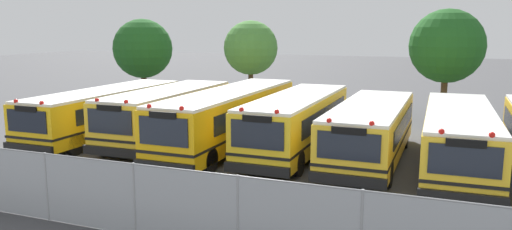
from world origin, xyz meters
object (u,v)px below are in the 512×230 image
(school_bus_1, at_px, (168,113))
(school_bus_3, at_px, (297,122))
(tree_1, at_px, (251,48))
(school_bus_4, at_px, (371,130))
(tree_0, at_px, (143,49))
(tree_2, at_px, (445,47))
(school_bus_5, at_px, (459,137))
(school_bus_2, at_px, (230,116))
(school_bus_0, at_px, (107,110))

(school_bus_1, distance_m, school_bus_3, 6.50)
(tree_1, bearing_deg, school_bus_4, -47.67)
(school_bus_3, bearing_deg, school_bus_1, -0.22)
(school_bus_4, xyz_separation_m, tree_0, (-17.44, 9.71, 2.69))
(tree_0, distance_m, tree_2, 19.95)
(school_bus_5, height_order, tree_0, tree_0)
(school_bus_5, bearing_deg, school_bus_1, -2.85)
(school_bus_2, height_order, tree_0, tree_0)
(school_bus_5, distance_m, tree_2, 11.39)
(school_bus_1, distance_m, school_bus_4, 9.72)
(school_bus_0, xyz_separation_m, school_bus_5, (16.51, -0.14, -0.00))
(school_bus_3, bearing_deg, school_bus_4, 177.06)
(school_bus_1, relative_size, school_bus_4, 0.97)
(school_bus_1, distance_m, tree_0, 12.54)
(school_bus_3, relative_size, tree_2, 1.48)
(school_bus_1, height_order, tree_1, tree_1)
(school_bus_1, xyz_separation_m, school_bus_2, (3.28, 0.02, 0.05))
(school_bus_1, bearing_deg, school_bus_4, 177.77)
(school_bus_0, xyz_separation_m, school_bus_4, (13.16, 0.03, -0.01))
(school_bus_0, height_order, school_bus_3, school_bus_3)
(school_bus_5, bearing_deg, tree_1, -40.78)
(school_bus_1, height_order, school_bus_2, school_bus_2)
(school_bus_1, distance_m, tree_1, 10.59)
(school_bus_3, bearing_deg, school_bus_2, -0.76)
(school_bus_1, relative_size, school_bus_3, 0.96)
(school_bus_0, relative_size, tree_2, 1.59)
(school_bus_1, relative_size, tree_2, 1.42)
(school_bus_3, xyz_separation_m, tree_2, (5.69, 10.61, 2.95))
(school_bus_1, height_order, tree_2, tree_2)
(tree_1, distance_m, tree_2, 11.96)
(tree_1, bearing_deg, school_bus_5, -39.51)
(school_bus_0, distance_m, tree_0, 10.97)
(school_bus_0, relative_size, tree_0, 1.71)
(school_bus_5, relative_size, tree_0, 1.70)
(school_bus_2, bearing_deg, school_bus_5, 177.80)
(school_bus_3, height_order, tree_1, tree_1)
(school_bus_4, bearing_deg, school_bus_3, -2.82)
(school_bus_4, xyz_separation_m, tree_2, (2.47, 10.78, 3.03))
(school_bus_3, height_order, school_bus_4, school_bus_3)
(school_bus_2, height_order, tree_2, tree_2)
(school_bus_2, relative_size, tree_0, 1.90)
(school_bus_1, xyz_separation_m, tree_1, (0.23, 10.22, 2.77))
(tree_0, xyz_separation_m, tree_2, (19.91, 1.07, 0.34))
(school_bus_3, distance_m, tree_0, 17.33)
(school_bus_0, xyz_separation_m, school_bus_2, (6.72, 0.23, 0.11))
(tree_2, bearing_deg, school_bus_1, -139.02)
(school_bus_4, bearing_deg, school_bus_2, -1.73)
(tree_0, bearing_deg, tree_1, 5.04)
(school_bus_2, height_order, school_bus_5, school_bus_2)
(tree_1, xyz_separation_m, tree_2, (11.95, 0.37, 0.20))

